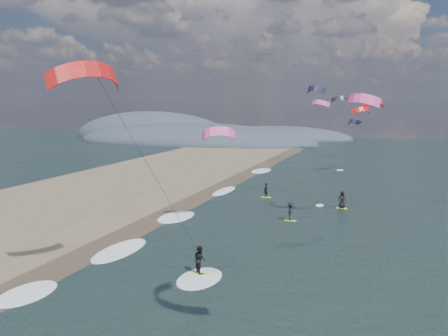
% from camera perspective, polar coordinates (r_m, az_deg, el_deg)
% --- Properties ---
extents(wet_sand_strip, '(3.00, 240.00, 0.00)m').
position_cam_1_polar(wet_sand_strip, '(35.30, -18.58, -10.92)').
color(wet_sand_strip, '#382D23').
rests_on(wet_sand_strip, ground).
extents(coastal_hills, '(80.00, 41.00, 15.00)m').
position_cam_1_polar(coastal_hills, '(135.65, -4.18, 3.25)').
color(coastal_hills, '#3D4756').
rests_on(coastal_hills, ground).
extents(kitesurfer_near_b, '(6.88, 9.40, 13.73)m').
position_cam_1_polar(kitesurfer_near_b, '(28.10, -10.74, 3.30)').
color(kitesurfer_near_b, '#D8F72B').
rests_on(kitesurfer_near_b, ground).
extents(far_kitesurfers, '(9.89, 10.78, 1.80)m').
position_cam_1_polar(far_kitesurfers, '(50.11, 9.27, -4.00)').
color(far_kitesurfers, '#D8F72B').
rests_on(far_kitesurfers, ground).
extents(bg_kite_field, '(14.72, 68.46, 6.71)m').
position_cam_1_polar(bg_kite_field, '(77.84, 13.09, 7.09)').
color(bg_kite_field, '#D83F8C').
rests_on(bg_kite_field, ground).
extents(shoreline_surf, '(2.40, 79.40, 0.11)m').
position_cam_1_polar(shoreline_surf, '(38.34, -12.75, -9.19)').
color(shoreline_surf, white).
rests_on(shoreline_surf, ground).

